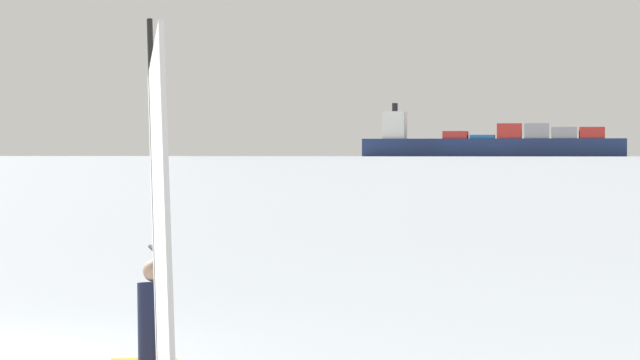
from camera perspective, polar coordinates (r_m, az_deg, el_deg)
windsurfer at (r=12.93m, az=-7.13°, el=-5.08°), size 1.02×3.50×3.85m
cargo_ship at (r=917.93m, az=7.53°, el=1.62°), size 181.14×66.06×37.29m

